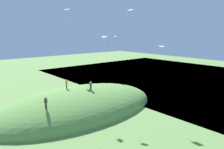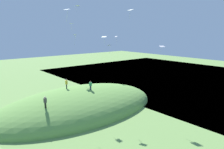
{
  "view_description": "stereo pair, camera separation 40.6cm",
  "coord_description": "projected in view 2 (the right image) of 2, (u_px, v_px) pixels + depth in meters",
  "views": [
    {
      "loc": [
        25.97,
        35.44,
        13.69
      ],
      "look_at": [
        0.59,
        5.6,
        5.81
      ],
      "focal_mm": 34.08,
      "sensor_mm": 36.0,
      "label": 1
    },
    {
      "loc": [
        25.66,
        35.7,
        13.69
      ],
      "look_at": [
        0.59,
        5.6,
        5.81
      ],
      "focal_mm": 34.08,
      "sensor_mm": 36.0,
      "label": 2
    }
  ],
  "objects": [
    {
      "name": "person_walking_path",
      "position": [
        66.0,
        83.0,
        37.88
      ],
      "size": [
        0.5,
        0.5,
        1.75
      ],
      "rotation": [
        0.0,
        0.0,
        1.36
      ],
      "color": "black",
      "rests_on": "grass_hill"
    },
    {
      "name": "kite_2",
      "position": [
        77.0,
        6.0,
        40.31
      ],
      "size": [
        0.66,
        0.88,
        1.16
      ],
      "color": "white"
    },
    {
      "name": "kite_4",
      "position": [
        104.0,
        37.0,
        35.34
      ],
      "size": [
        0.84,
        1.0,
        1.51
      ],
      "color": "silver"
    },
    {
      "name": "ground_plane",
      "position": [
        97.0,
        97.0,
        45.69
      ],
      "size": [
        160.0,
        160.0,
        0.0
      ],
      "primitive_type": "plane",
      "color": "#6D954B"
    },
    {
      "name": "kite_7",
      "position": [
        109.0,
        46.0,
        50.13
      ],
      "size": [
        0.97,
        0.76,
        2.25
      ],
      "color": "white"
    },
    {
      "name": "kite_6",
      "position": [
        162.0,
        47.0,
        44.53
      ],
      "size": [
        1.36,
        1.09,
        1.37
      ],
      "color": "white"
    },
    {
      "name": "kite_0",
      "position": [
        71.0,
        24.0,
        45.29
      ],
      "size": [
        0.92,
        1.17,
        1.78
      ],
      "color": "silver"
    },
    {
      "name": "lake_water",
      "position": [
        181.0,
        77.0,
        65.9
      ],
      "size": [
        58.75,
        80.0,
        0.4
      ],
      "primitive_type": "cube",
      "color": "navy",
      "rests_on": "ground_plane"
    },
    {
      "name": "grass_hill",
      "position": [
        79.0,
        109.0,
        38.49
      ],
      "size": [
        31.7,
        17.46,
        7.5
      ],
      "primitive_type": "ellipsoid",
      "color": "#679946",
      "rests_on": "ground_plane"
    },
    {
      "name": "person_near_shore",
      "position": [
        45.0,
        101.0,
        30.33
      ],
      "size": [
        0.66,
        0.66,
        1.74
      ],
      "rotation": [
        0.0,
        0.0,
        0.6
      ],
      "color": "black",
      "rests_on": "grass_hill"
    },
    {
      "name": "person_watching_kites",
      "position": [
        91.0,
        84.0,
        37.26
      ],
      "size": [
        0.64,
        0.64,
        1.56
      ],
      "rotation": [
        0.0,
        0.0,
        5.16
      ],
      "color": "#2C334C",
      "rests_on": "grass_hill"
    },
    {
      "name": "kite_3",
      "position": [
        131.0,
        10.0,
        38.78
      ],
      "size": [
        0.89,
        1.22,
        1.76
      ],
      "color": "silver"
    },
    {
      "name": "kite_1",
      "position": [
        67.0,
        10.0,
        36.26
      ],
      "size": [
        1.02,
        1.25,
        2.14
      ],
      "color": "white"
    },
    {
      "name": "kite_8",
      "position": [
        116.0,
        37.0,
        54.03
      ],
      "size": [
        0.9,
        1.06,
        2.3
      ],
      "color": "white"
    },
    {
      "name": "kite_5",
      "position": [
        75.0,
        36.0,
        43.8
      ],
      "size": [
        0.72,
        0.75,
        2.19
      ],
      "color": "silver"
    }
  ]
}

